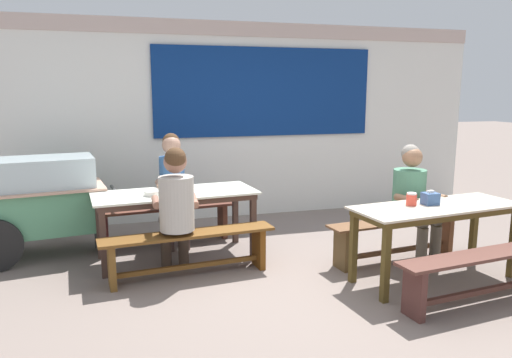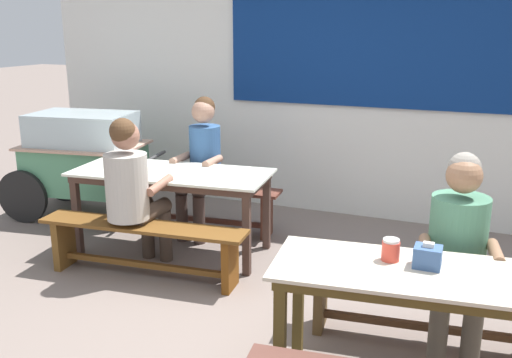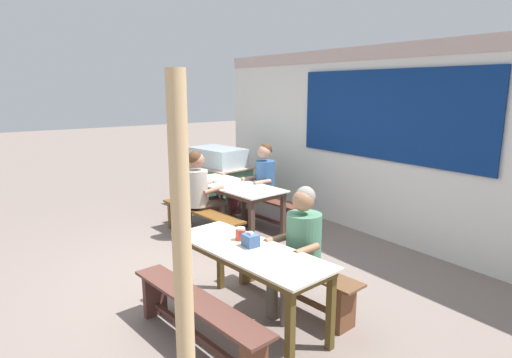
% 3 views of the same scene
% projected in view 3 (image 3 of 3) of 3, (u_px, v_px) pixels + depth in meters
% --- Properties ---
extents(ground_plane, '(40.00, 40.00, 0.00)m').
position_uv_depth(ground_plane, '(212.00, 275.00, 5.08)').
color(ground_plane, slate).
extents(backdrop_wall, '(7.17, 0.23, 2.74)m').
position_uv_depth(backdrop_wall, '(372.00, 138.00, 6.28)').
color(backdrop_wall, silver).
rests_on(backdrop_wall, ground_plane).
extents(dining_table_far, '(1.78, 0.88, 0.74)m').
position_uv_depth(dining_table_far, '(233.00, 189.00, 6.47)').
color(dining_table_far, silver).
rests_on(dining_table_far, ground_plane).
extents(dining_table_near, '(1.73, 0.79, 0.74)m').
position_uv_depth(dining_table_near, '(249.00, 257.00, 3.90)').
color(dining_table_near, beige).
rests_on(dining_table_near, ground_plane).
extents(bench_far_back, '(1.67, 0.43, 0.45)m').
position_uv_depth(bench_far_back, '(261.00, 205.00, 6.92)').
color(bench_far_back, brown).
rests_on(bench_far_back, ground_plane).
extents(bench_far_front, '(1.73, 0.45, 0.45)m').
position_uv_depth(bench_far_front, '(202.00, 219.00, 6.18)').
color(bench_far_front, brown).
rests_on(bench_far_front, ground_plane).
extents(bench_near_back, '(1.60, 0.45, 0.45)m').
position_uv_depth(bench_near_back, '(292.00, 277.00, 4.35)').
color(bench_near_back, brown).
rests_on(bench_near_back, ground_plane).
extents(bench_near_front, '(1.70, 0.46, 0.45)m').
position_uv_depth(bench_near_front, '(197.00, 315.00, 3.60)').
color(bench_near_front, brown).
rests_on(bench_near_front, ground_plane).
extents(food_cart, '(1.65, 0.99, 1.09)m').
position_uv_depth(food_cart, '(217.00, 172.00, 7.88)').
color(food_cart, '#52956B').
rests_on(food_cart, ground_plane).
extents(person_left_back_turned, '(0.45, 0.60, 1.29)m').
position_uv_depth(person_left_back_turned, '(201.00, 188.00, 6.21)').
color(person_left_back_turned, '#43342A').
rests_on(person_left_back_turned, ground_plane).
extents(person_right_near_table, '(0.49, 0.57, 1.25)m').
position_uv_depth(person_right_near_table, '(299.00, 242.00, 4.11)').
color(person_right_near_table, '#685E50').
rests_on(person_right_near_table, ground_plane).
extents(person_center_facing, '(0.41, 0.53, 1.32)m').
position_uv_depth(person_center_facing, '(262.00, 180.00, 6.72)').
color(person_center_facing, '#4B3933').
rests_on(person_center_facing, ground_plane).
extents(tissue_box, '(0.14, 0.12, 0.14)m').
position_uv_depth(tissue_box, '(251.00, 240.00, 3.94)').
color(tissue_box, '#3B5C90').
rests_on(tissue_box, dining_table_near).
extents(condiment_jar, '(0.10, 0.10, 0.12)m').
position_uv_depth(condiment_jar, '(241.00, 234.00, 4.10)').
color(condiment_jar, '#E24534').
rests_on(condiment_jar, dining_table_near).
extents(soup_bowl, '(0.18, 0.18, 0.05)m').
position_uv_depth(soup_bowl, '(218.00, 181.00, 6.59)').
color(soup_bowl, silver).
rests_on(soup_bowl, dining_table_far).
extents(wooden_support_post, '(0.12, 0.12, 2.27)m').
position_uv_depth(wooden_support_post, '(182.00, 258.00, 2.65)').
color(wooden_support_post, tan).
rests_on(wooden_support_post, ground_plane).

